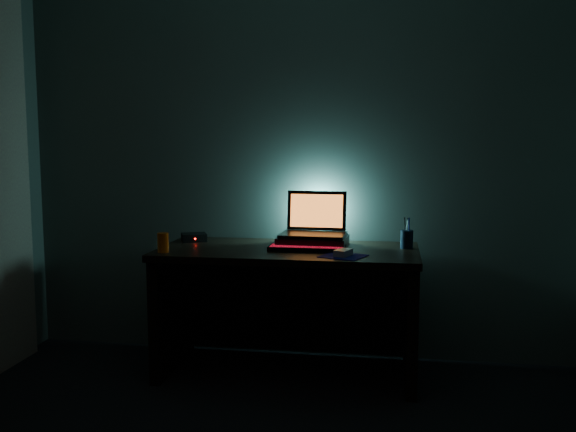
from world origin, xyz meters
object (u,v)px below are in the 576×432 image
object	(u,v)px
juice_glass	(163,243)
laptop	(315,225)
keyboard	(307,248)
router	(194,237)
mouse	(343,253)
pen_cup	(407,239)

from	to	relation	value
juice_glass	laptop	bearing A→B (deg)	25.64
laptop	keyboard	distance (m)	0.23
juice_glass	router	world-z (taller)	juice_glass
laptop	mouse	bearing A→B (deg)	-58.46
laptop	keyboard	xyz separation A→B (m)	(-0.02, -0.21, -0.11)
laptop	pen_cup	distance (m)	0.55
mouse	pen_cup	xyz separation A→B (m)	(0.34, 0.32, 0.03)
pen_cup	router	distance (m)	1.30
pen_cup	keyboard	bearing A→B (deg)	-163.47
pen_cup	router	size ratio (longest dim) A/B	0.57
pen_cup	router	world-z (taller)	pen_cup
juice_glass	router	size ratio (longest dim) A/B	0.60
keyboard	juice_glass	world-z (taller)	juice_glass
keyboard	mouse	size ratio (longest dim) A/B	3.86
mouse	pen_cup	distance (m)	0.47
keyboard	pen_cup	world-z (taller)	pen_cup
pen_cup	juice_glass	world-z (taller)	juice_glass
laptop	mouse	world-z (taller)	laptop
pen_cup	juice_glass	xyz separation A→B (m)	(-1.35, -0.35, 0.00)
laptop	router	xyz separation A→B (m)	(-0.75, 0.02, -0.10)
laptop	keyboard	world-z (taller)	laptop
keyboard	pen_cup	xyz separation A→B (m)	(0.56, 0.17, 0.04)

